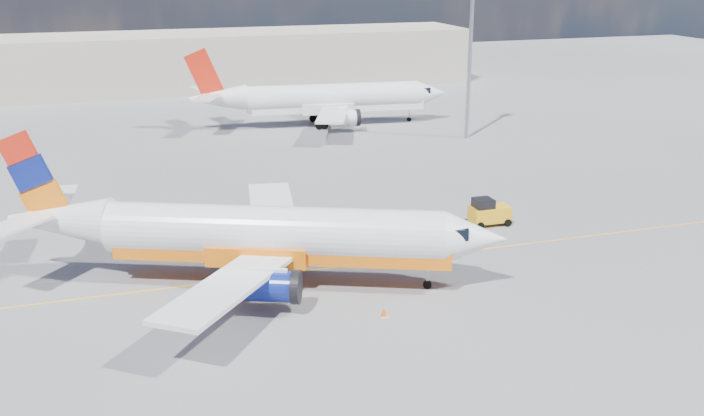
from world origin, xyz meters
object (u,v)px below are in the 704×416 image
object	(u,v)px
main_jet	(259,235)
gse_tug	(488,212)
traffic_cone	(384,312)
second_jet	(326,99)

from	to	relation	value
main_jet	gse_tug	bearing A→B (deg)	39.62
main_jet	traffic_cone	bearing A→B (deg)	-27.72
main_jet	traffic_cone	world-z (taller)	main_jet
gse_tug	main_jet	bearing A→B (deg)	-163.76
gse_tug	traffic_cone	bearing A→B (deg)	-136.32
main_jet	second_jet	size ratio (longest dim) A/B	0.99
traffic_cone	second_jet	bearing A→B (deg)	77.40
main_jet	traffic_cone	distance (m)	9.06
gse_tug	traffic_cone	distance (m)	17.29
gse_tug	traffic_cone	world-z (taller)	gse_tug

